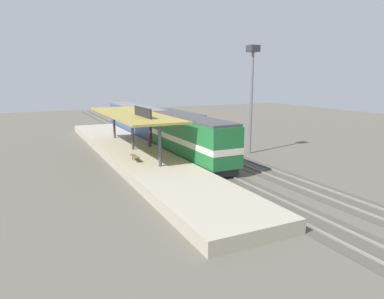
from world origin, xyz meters
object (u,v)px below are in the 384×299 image
platform_bench (135,156)px  passenger_carriage_single (136,120)px  locomotive (190,138)px  freight_car (178,124)px  light_mast (252,77)px  person_waiting (150,138)px

platform_bench → passenger_carriage_single: size_ratio=0.08×
locomotive → freight_car: (4.60, 13.45, -0.44)m
locomotive → light_mast: 9.87m
freight_car → person_waiting: freight_car is taller
platform_bench → light_mast: 15.58m
locomotive → freight_car: locomotive is taller
light_mast → person_waiting: bearing=157.8°
locomotive → passenger_carriage_single: 18.00m
passenger_carriage_single → person_waiting: (-2.50, -12.98, -0.46)m
locomotive → freight_car: bearing=71.1°
platform_bench → freight_car: bearing=53.4°
person_waiting → passenger_carriage_single: bearing=79.1°
freight_car → light_mast: (3.20, -12.64, 6.43)m
passenger_carriage_single → person_waiting: size_ratio=11.70×
light_mast → person_waiting: 12.91m
passenger_carriage_single → freight_car: size_ratio=1.67×
platform_bench → locomotive: (6.00, 0.81, 1.07)m
locomotive → light_mast: (7.80, 0.81, 5.99)m
passenger_carriage_single → person_waiting: 13.23m
locomotive → freight_car: size_ratio=1.20×
passenger_carriage_single → freight_car: bearing=-44.7°
freight_car → person_waiting: bearing=-130.1°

